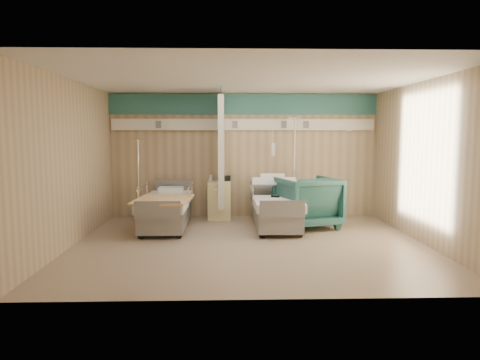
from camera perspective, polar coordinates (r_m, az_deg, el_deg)
name	(u,v)px	position (r m, az deg, el deg)	size (l,w,h in m)	color
ground	(249,244)	(7.46, 1.22, -8.51)	(6.00, 5.00, 0.00)	gray
room_walls	(247,135)	(7.47, 0.92, 5.95)	(6.04, 5.04, 2.82)	tan
bed_right	(275,212)	(8.71, 4.75, -4.28)	(1.00, 2.16, 0.63)	white
bed_left	(166,213)	(8.74, -9.79, -4.31)	(1.00, 2.16, 0.63)	white
bedside_cabinet	(219,200)	(9.52, -2.76, -2.70)	(0.50, 0.48, 0.85)	#F5E399
visitor_armchair	(307,202)	(8.78, 8.97, -2.90)	(1.11, 1.14, 1.04)	#1F4F49
waffle_blanket	(309,174)	(8.73, 9.20, 0.73)	(0.65, 0.58, 0.07)	white
iv_stand_right	(294,199)	(9.55, 7.19, -2.50)	(0.40, 0.40, 2.25)	silver
iv_stand_left	(139,204)	(9.66, -13.27, -3.10)	(0.32, 0.32, 1.78)	silver
call_remote	(275,196)	(8.57, 4.73, -2.19)	(0.16, 0.07, 0.04)	black
tan_blanket	(163,200)	(8.23, -10.19, -2.59)	(0.99, 1.25, 0.04)	tan
toiletry_bag	(225,178)	(9.52, -2.02, 0.25)	(0.22, 0.14, 0.12)	black
white_cup	(211,178)	(9.60, -3.93, 0.29)	(0.09, 0.09, 0.12)	white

